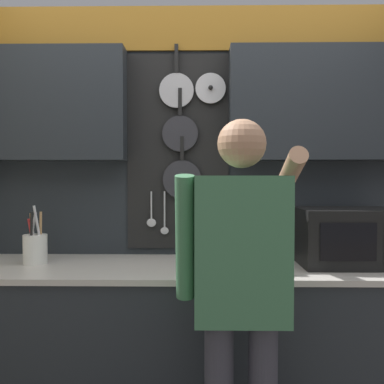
% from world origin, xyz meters
% --- Properties ---
extents(base_cabinet_counter, '(2.54, 0.67, 0.91)m').
position_xyz_m(base_cabinet_counter, '(0.00, -0.00, 0.45)').
color(base_cabinet_counter, '#23282D').
rests_on(base_cabinet_counter, ground_plane).
extents(back_wall_unit, '(3.11, 0.20, 2.41)m').
position_xyz_m(back_wall_unit, '(0.01, 0.30, 1.48)').
color(back_wall_unit, '#23282D').
rests_on(back_wall_unit, ground_plane).
extents(microwave, '(0.51, 0.40, 0.31)m').
position_xyz_m(microwave, '(0.80, 0.03, 1.06)').
color(microwave, black).
rests_on(microwave, base_cabinet_counter).
extents(knife_block, '(0.13, 0.16, 0.26)m').
position_xyz_m(knife_block, '(0.23, 0.03, 1.00)').
color(knife_block, brown).
rests_on(knife_block, base_cabinet_counter).
extents(utensil_crock, '(0.13, 0.13, 0.32)m').
position_xyz_m(utensil_crock, '(-0.90, 0.03, 0.99)').
color(utensil_crock, white).
rests_on(utensil_crock, base_cabinet_counter).
extents(person, '(0.54, 0.61, 1.61)m').
position_xyz_m(person, '(0.17, -0.55, 0.96)').
color(person, '#383842').
rests_on(person, ground_plane).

